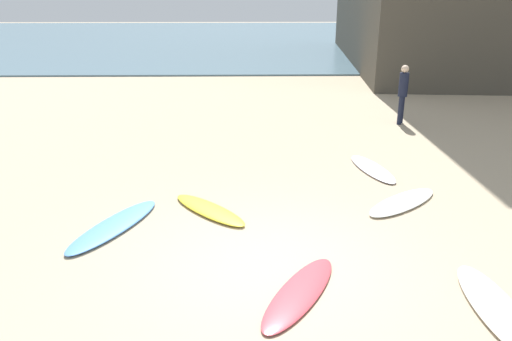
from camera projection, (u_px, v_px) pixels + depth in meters
ground_plane at (268, 265)px, 7.47m from camera, size 120.00×120.00×0.00m
ocean_water at (249, 38)px, 42.53m from camera, size 120.00×40.00×0.08m
surfboard_0 at (300, 293)px, 6.73m from camera, size 1.47×2.03×0.06m
surfboard_1 at (209, 210)px, 9.24m from camera, size 1.66×1.76×0.09m
surfboard_2 at (403, 202)px, 9.57m from camera, size 1.89×1.73×0.08m
surfboard_3 at (372, 169)px, 11.38m from camera, size 0.96×2.05×0.07m
surfboard_4 at (497, 308)px, 6.38m from camera, size 0.62×2.11×0.08m
surfboard_5 at (114, 225)px, 8.62m from camera, size 1.50×2.35×0.09m
beachgoer_near at (403, 91)px, 15.01m from camera, size 0.38×0.38×1.80m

